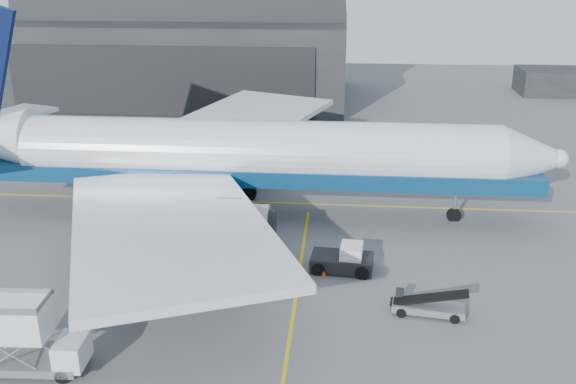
# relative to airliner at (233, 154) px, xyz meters

# --- Properties ---
(ground) EXTENTS (200.00, 200.00, 0.00)m
(ground) POSITION_rel_airliner_xyz_m (6.35, -17.18, -5.41)
(ground) COLOR #565659
(ground) RESTS_ON ground
(taxi_lines) EXTENTS (80.00, 42.12, 0.02)m
(taxi_lines) POSITION_rel_airliner_xyz_m (6.35, -4.52, -5.40)
(taxi_lines) COLOR gold
(taxi_lines) RESTS_ON ground
(hangar) EXTENTS (50.00, 28.30, 28.00)m
(hangar) POSITION_rel_airliner_xyz_m (-15.65, 47.76, 4.14)
(hangar) COLOR black
(hangar) RESTS_ON ground
(distant_bldg_a) EXTENTS (14.00, 8.00, 4.00)m
(distant_bldg_a) POSITION_rel_airliner_xyz_m (44.35, 54.82, -5.41)
(distant_bldg_a) COLOR black
(distant_bldg_a) RESTS_ON ground
(airliner) EXTENTS (55.06, 53.39, 19.32)m
(airliner) POSITION_rel_airliner_xyz_m (0.00, 0.00, 0.00)
(airliner) COLOR white
(airliner) RESTS_ON ground
(catering_truck) EXTENTS (6.13, 2.55, 4.15)m
(catering_truck) POSITION_rel_airliner_xyz_m (-7.54, -23.19, -3.31)
(catering_truck) COLOR slate
(catering_truck) RESTS_ON ground
(pushback_tug) EXTENTS (4.59, 2.95, 2.02)m
(pushback_tug) POSITION_rel_airliner_xyz_m (9.48, -9.84, -4.65)
(pushback_tug) COLOR black
(pushback_tug) RESTS_ON ground
(belt_loader_b) EXTENTS (4.85, 2.17, 1.81)m
(belt_loader_b) POSITION_rel_airliner_xyz_m (14.75, -15.43, -4.85)
(belt_loader_b) COLOR slate
(belt_loader_b) RESTS_ON ground
(traffic_cone) EXTENTS (0.33, 0.33, 0.48)m
(traffic_cone) POSITION_rel_airliner_xyz_m (8.10, -11.04, -5.18)
(traffic_cone) COLOR #EB4007
(traffic_cone) RESTS_ON ground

